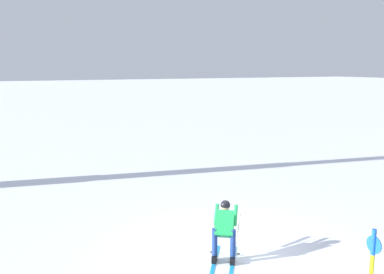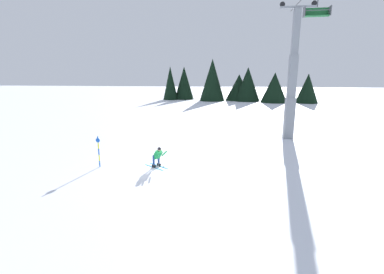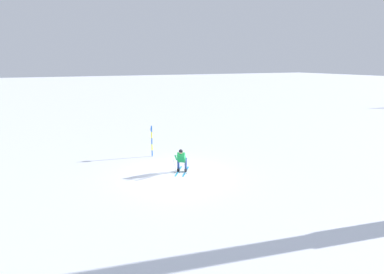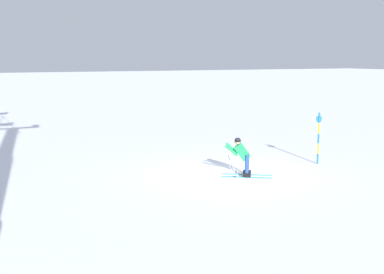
# 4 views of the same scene
# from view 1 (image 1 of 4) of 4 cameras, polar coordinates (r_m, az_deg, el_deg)

# --- Properties ---
(ground_plane) EXTENTS (260.00, 260.00, 0.00)m
(ground_plane) POSITION_cam_1_polar(r_m,az_deg,el_deg) (10.81, 5.99, -15.08)
(ground_plane) COLOR white
(skier_carving_main) EXTENTS (1.47, 1.77, 1.52)m
(skier_carving_main) POSITION_cam_1_polar(r_m,az_deg,el_deg) (10.11, 4.39, -11.98)
(skier_carving_main) COLOR #198CCC
(skier_carving_main) RESTS_ON ground_plane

